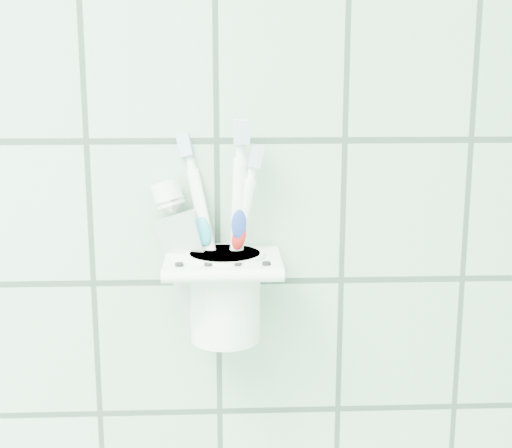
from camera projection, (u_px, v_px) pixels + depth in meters
holder_bracket at (223, 265)px, 0.70m from camera, size 0.11×0.10×0.03m
cup at (225, 292)px, 0.71m from camera, size 0.08×0.08×0.09m
toothbrush_pink at (226, 233)px, 0.68m from camera, size 0.05×0.07×0.20m
toothbrush_blue at (233, 227)px, 0.70m from camera, size 0.02×0.02×0.21m
toothbrush_orange at (219, 237)px, 0.70m from camera, size 0.04×0.02×0.19m
toothpaste_tube at (208, 244)px, 0.70m from camera, size 0.07×0.04×0.17m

